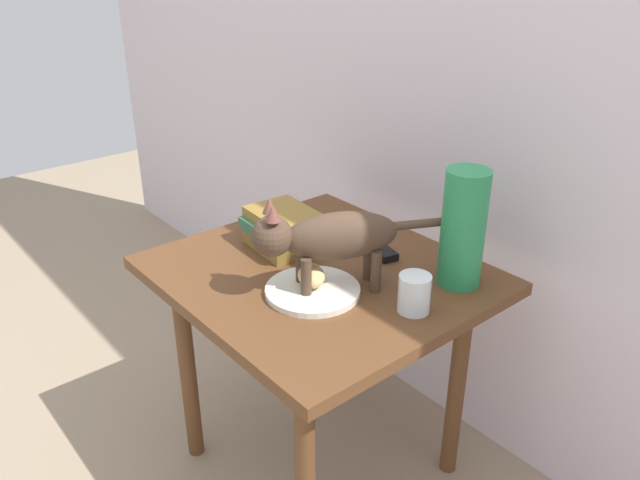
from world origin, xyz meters
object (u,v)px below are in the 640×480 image
object	(u,v)px
bread_roll	(311,276)
cat	(328,237)
plate	(313,291)
candle_jar	(414,295)
side_table	(320,300)
green_vase	(463,228)
book_stack	(282,229)
tv_remote	(376,247)

from	to	relation	value
bread_roll	cat	bearing A→B (deg)	58.31
plate	candle_jar	xyz separation A→B (m)	(0.20, 0.12, 0.03)
side_table	cat	xyz separation A→B (m)	(0.08, -0.05, 0.22)
candle_jar	cat	bearing A→B (deg)	-155.76
green_vase	book_stack	bearing A→B (deg)	-153.59
side_table	green_vase	distance (m)	0.40
book_stack	green_vase	xyz separation A→B (m)	(0.41, 0.20, 0.09)
green_vase	tv_remote	xyz separation A→B (m)	(-0.24, -0.03, -0.13)
candle_jar	book_stack	bearing A→B (deg)	-175.70
plate	green_vase	world-z (taller)	green_vase
side_table	cat	distance (m)	0.24
tv_remote	bread_roll	bearing A→B (deg)	-65.13
bread_roll	green_vase	xyz separation A→B (m)	(0.19, 0.29, 0.10)
plate	book_stack	distance (m)	0.25
bread_roll	green_vase	distance (m)	0.36
side_table	plate	bearing A→B (deg)	-48.46
cat	candle_jar	bearing A→B (deg)	24.24
book_stack	bread_roll	bearing A→B (deg)	-20.61
plate	bread_roll	bearing A→B (deg)	154.57
plate	green_vase	xyz separation A→B (m)	(0.18, 0.29, 0.13)
tv_remote	green_vase	bearing A→B (deg)	21.03
side_table	candle_jar	bearing A→B (deg)	7.64
book_stack	side_table	bearing A→B (deg)	-1.49
cat	book_stack	bearing A→B (deg)	167.78
plate	book_stack	size ratio (longest dim) A/B	1.11
bread_roll	green_vase	size ratio (longest dim) A/B	0.29
side_table	plate	world-z (taller)	plate
book_stack	tv_remote	world-z (taller)	book_stack
side_table	book_stack	distance (m)	0.21
side_table	green_vase	size ratio (longest dim) A/B	2.68
plate	tv_remote	xyz separation A→B (m)	(-0.06, 0.26, 0.00)
tv_remote	book_stack	bearing A→B (deg)	-121.15
candle_jar	tv_remote	distance (m)	0.29
green_vase	candle_jar	world-z (taller)	green_vase
green_vase	candle_jar	distance (m)	0.20
plate	candle_jar	size ratio (longest dim) A/B	2.53
plate	tv_remote	distance (m)	0.27
book_stack	tv_remote	size ratio (longest dim) A/B	1.29
cat	bread_roll	bearing A→B (deg)	-121.69
cat	book_stack	world-z (taller)	cat
cat	green_vase	bearing A→B (deg)	56.47
book_stack	candle_jar	bearing A→B (deg)	4.30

